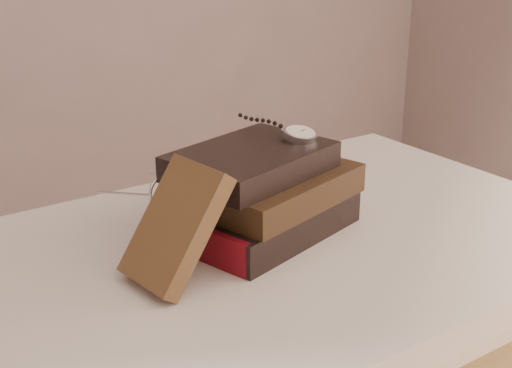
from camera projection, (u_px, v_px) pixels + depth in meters
table at (259, 301)px, 1.02m from camera, size 1.00×0.60×0.75m
book_stack at (263, 193)px, 1.01m from camera, size 0.29×0.23×0.13m
journal at (176, 226)px, 0.87m from camera, size 0.13×0.11×0.15m
pocket_watch at (298, 133)px, 1.02m from camera, size 0.06×0.16×0.02m
eyeglasses at (174, 188)px, 0.99m from camera, size 0.13×0.14×0.05m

